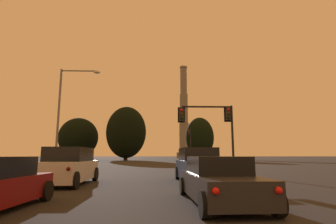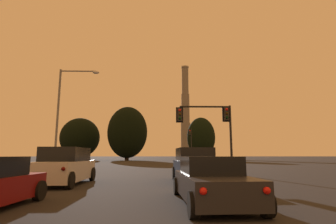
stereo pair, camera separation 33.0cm
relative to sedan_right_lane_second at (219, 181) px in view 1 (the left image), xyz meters
name	(u,v)px [view 1 (the left image)]	position (x,y,z in m)	size (l,w,h in m)	color
sedan_right_lane_second	(219,181)	(0.00, 0.00, 0.00)	(2.18, 4.77, 1.43)	#232328
suv_right_lane_front	(198,166)	(0.25, 6.33, 0.23)	(2.30, 4.98, 1.86)	navy
suv_left_lane_front	(69,166)	(-6.50, 5.41, 0.23)	(2.17, 4.93, 1.86)	silver
traffic_light_far_right	(190,140)	(4.20, 44.30, 3.70)	(0.78, 0.50, 6.70)	black
traffic_light_overhead_right	(214,122)	(2.43, 12.18, 3.43)	(4.52, 0.50, 5.40)	black
street_lamp	(65,107)	(-10.71, 15.94, 5.18)	(3.79, 0.36, 9.57)	slate
smokestack	(184,121)	(9.48, 114.51, 16.75)	(7.12, 7.12, 44.33)	slate
treeline_far_left	(126,132)	(-11.46, 66.31, 7.23)	(11.25, 10.13, 15.19)	black
treeline_center_left	(200,137)	(9.66, 66.95, 5.85)	(8.06, 7.26, 12.27)	black
treeline_left_mid	(78,138)	(-26.74, 72.41, 6.07)	(11.87, 10.68, 12.75)	black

